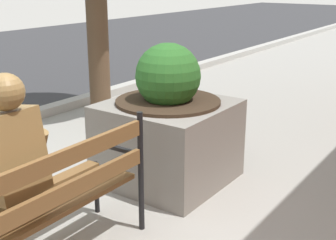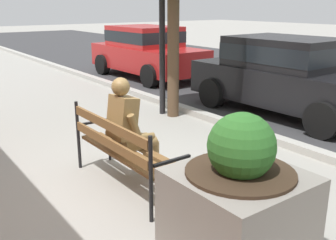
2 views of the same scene
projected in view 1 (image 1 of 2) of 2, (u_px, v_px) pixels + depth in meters
park_bench at (32, 205)px, 2.83m from camera, size 1.81×0.55×0.95m
bronze_statue_seated at (1, 180)px, 2.87m from camera, size 0.62×0.78×1.37m
concrete_planter at (168, 129)px, 4.32m from camera, size 1.08×1.08×1.32m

